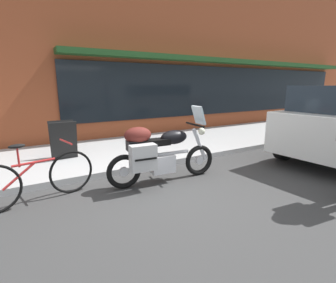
# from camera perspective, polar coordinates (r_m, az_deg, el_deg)

# --- Properties ---
(ground_plane) EXTENTS (80.00, 80.00, 0.00)m
(ground_plane) POSITION_cam_1_polar(r_m,az_deg,el_deg) (4.44, 0.67, -10.68)
(ground_plane) COLOR #3A3A3A
(storefront_building) EXTENTS (19.08, 0.90, 7.53)m
(storefront_building) POSITION_cam_1_polar(r_m,az_deg,el_deg) (11.14, 14.48, 22.21)
(storefront_building) COLOR brown
(storefront_building) RESTS_ON ground_plane
(sidewalk_curb) EXTENTS (30.00, 3.11, 0.12)m
(sidewalk_curb) POSITION_cam_1_polar(r_m,az_deg,el_deg) (12.82, 30.16, 3.34)
(sidewalk_curb) COLOR #ABABAB
(sidewalk_curb) RESTS_ON ground_plane
(touring_motorcycle) EXTENTS (2.14, 0.62, 1.38)m
(touring_motorcycle) POSITION_cam_1_polar(r_m,az_deg,el_deg) (4.51, -2.21, -2.31)
(touring_motorcycle) COLOR black
(touring_motorcycle) RESTS_ON ground_plane
(parked_bicycle) EXTENTS (1.77, 0.54, 0.95)m
(parked_bicycle) POSITION_cam_1_polar(r_m,az_deg,el_deg) (4.32, -27.83, -7.40)
(parked_bicycle) COLOR black
(parked_bicycle) RESTS_ON ground_plane
(sandwich_board_sign) EXTENTS (0.55, 0.40, 0.86)m
(sandwich_board_sign) POSITION_cam_1_polar(r_m,az_deg,el_deg) (6.15, -22.64, 0.34)
(sandwich_board_sign) COLOR black
(sandwich_board_sign) RESTS_ON sidewalk_curb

